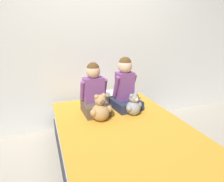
% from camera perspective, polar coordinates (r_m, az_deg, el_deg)
% --- Properties ---
extents(ground_plane, '(14.00, 14.00, 0.00)m').
position_cam_1_polar(ground_plane, '(2.46, 3.42, -20.12)').
color(ground_plane, '#B2A899').
extents(wall_behind_bed, '(8.00, 0.06, 2.50)m').
position_cam_1_polar(wall_behind_bed, '(3.01, -4.85, 12.98)').
color(wall_behind_bed, silver).
rests_on(wall_behind_bed, ground_plane).
extents(bed, '(1.38, 1.98, 0.48)m').
position_cam_1_polar(bed, '(2.31, 3.53, -15.45)').
color(bed, '#2D2D33').
rests_on(bed, ground_plane).
extents(child_on_left, '(0.34, 0.37, 0.63)m').
position_cam_1_polar(child_on_left, '(2.45, -5.10, -0.45)').
color(child_on_left, brown).
rests_on(child_on_left, bed).
extents(child_on_right, '(0.37, 0.38, 0.67)m').
position_cam_1_polar(child_on_right, '(2.57, 3.83, 1.25)').
color(child_on_right, '#282D47').
rests_on(child_on_right, bed).
extents(teddy_bear_held_by_left_child, '(0.27, 0.20, 0.32)m').
position_cam_1_polar(teddy_bear_held_by_left_child, '(2.26, -3.30, -5.31)').
color(teddy_bear_held_by_left_child, tan).
rests_on(teddy_bear_held_by_left_child, bed).
extents(teddy_bear_held_by_right_child, '(0.22, 0.18, 0.28)m').
position_cam_1_polar(teddy_bear_held_by_right_child, '(2.42, 6.14, -4.22)').
color(teddy_bear_held_by_right_child, '#939399').
rests_on(teddy_bear_held_by_right_child, bed).
extents(pillow_at_headboard, '(0.52, 0.28, 0.11)m').
position_cam_1_polar(pillow_at_headboard, '(2.87, -2.82, -1.83)').
color(pillow_at_headboard, white).
rests_on(pillow_at_headboard, bed).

